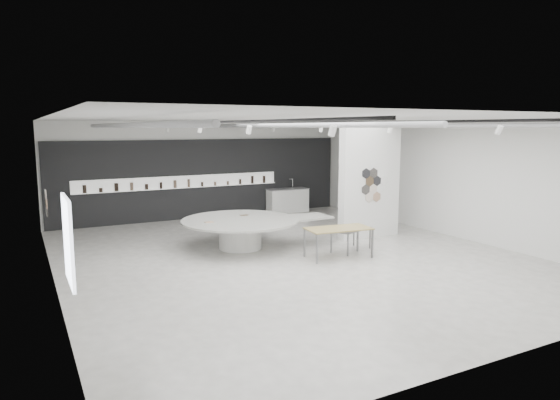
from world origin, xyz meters
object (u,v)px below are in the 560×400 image
sample_table_stone (351,231)px  kitchen_counter (288,200)px  sample_table_wood (339,230)px  display_island (243,229)px  partition_column (370,182)px

sample_table_stone → kitchen_counter: kitchen_counter is taller
sample_table_wood → sample_table_stone: (0.76, 0.45, -0.17)m
display_island → sample_table_stone: display_island is taller
sample_table_wood → partition_column: bearing=35.9°
display_island → sample_table_wood: bearing=-49.5°
kitchen_counter → sample_table_stone: bearing=-101.3°
partition_column → kitchen_counter: size_ratio=2.01×
sample_table_wood → sample_table_stone: bearing=30.7°
display_island → sample_table_wood: 2.93m
display_island → sample_table_wood: size_ratio=2.39×
sample_table_wood → kitchen_counter: 7.62m
partition_column → kitchen_counter: bearing=90.2°
display_island → sample_table_wood: display_island is taller
sample_table_wood → sample_table_stone: size_ratio=1.32×
kitchen_counter → sample_table_wood: bearing=-106.1°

